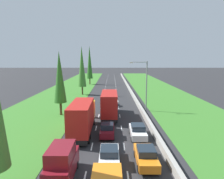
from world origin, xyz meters
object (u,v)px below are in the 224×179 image
object	(u,v)px
maroon_hatchback_centre_lane	(107,130)
poplar_tree_third	(82,67)
street_light_mast	(144,82)
poplar_tree_fourth	(89,62)
red_box_truck_left_lane	(82,117)
red_box_truck_centre_lane	(109,104)
white_sedan_centre_lane	(109,156)
maroon_van_left_lane	(62,163)
orange_sedan_right_lane	(146,156)
grey_hatchback_centre_lane	(111,102)
poplar_tree_second	(59,77)
white_sedan_right_lane	(137,131)

from	to	relation	value
maroon_hatchback_centre_lane	poplar_tree_third	distance (m)	31.02
street_light_mast	poplar_tree_fourth	bearing A→B (deg)	109.88
poplar_tree_fourth	red_box_truck_left_lane	bearing A→B (deg)	-84.99
maroon_hatchback_centre_lane	red_box_truck_centre_lane	world-z (taller)	red_box_truck_centre_lane
white_sedan_centre_lane	maroon_van_left_lane	world-z (taller)	maroon_van_left_lane
orange_sedan_right_lane	poplar_tree_fourth	distance (m)	59.49
grey_hatchback_centre_lane	street_light_mast	xyz separation A→B (m)	(6.10, -4.19, 4.40)
maroon_van_left_lane	grey_hatchback_centre_lane	size ratio (longest dim) A/B	1.26
white_sedan_centre_lane	red_box_truck_left_lane	bearing A→B (deg)	114.21
red_box_truck_left_lane	grey_hatchback_centre_lane	size ratio (longest dim) A/B	2.41
white_sedan_centre_lane	maroon_hatchback_centre_lane	distance (m)	6.78
orange_sedan_right_lane	poplar_tree_second	distance (m)	20.98
white_sedan_right_lane	grey_hatchback_centre_lane	world-z (taller)	grey_hatchback_centre_lane
white_sedan_centre_lane	maroon_hatchback_centre_lane	bearing A→B (deg)	92.90
maroon_hatchback_centre_lane	red_box_truck_centre_lane	bearing A→B (deg)	88.90
maroon_hatchback_centre_lane	white_sedan_right_lane	xyz separation A→B (m)	(3.70, -0.31, -0.02)
white_sedan_centre_lane	grey_hatchback_centre_lane	size ratio (longest dim) A/B	1.15
white_sedan_centre_lane	grey_hatchback_centre_lane	distance (m)	23.46
red_box_truck_centre_lane	street_light_mast	xyz separation A→B (m)	(6.28, 4.01, 3.05)
white_sedan_centre_lane	poplar_tree_second	xyz separation A→B (m)	(-8.42, 16.51, 5.61)
white_sedan_right_lane	poplar_tree_second	world-z (taller)	poplar_tree_second
grey_hatchback_centre_lane	street_light_mast	bearing A→B (deg)	-34.48
red_box_truck_centre_lane	street_light_mast	size ratio (longest dim) A/B	1.04
orange_sedan_right_lane	street_light_mast	bearing A→B (deg)	81.72
orange_sedan_right_lane	poplar_tree_third	size ratio (longest dim) A/B	0.35
maroon_van_left_lane	poplar_tree_fourth	size ratio (longest dim) A/B	0.35
grey_hatchback_centre_lane	street_light_mast	distance (m)	8.61
maroon_van_left_lane	red_box_truck_centre_lane	size ratio (longest dim) A/B	0.52
red_box_truck_left_lane	red_box_truck_centre_lane	bearing A→B (deg)	66.05
orange_sedan_right_lane	red_box_truck_centre_lane	xyz separation A→B (m)	(-3.48, 15.23, 1.37)
poplar_tree_second	red_box_truck_centre_lane	bearing A→B (deg)	-8.62
maroon_van_left_lane	red_box_truck_left_lane	xyz separation A→B (m)	(0.20, 10.07, 0.78)
maroon_hatchback_centre_lane	white_sedan_right_lane	world-z (taller)	maroon_hatchback_centre_lane
orange_sedan_right_lane	grey_hatchback_centre_lane	distance (m)	23.66
poplar_tree_second	poplar_tree_third	distance (m)	19.76
maroon_van_left_lane	white_sedan_right_lane	xyz separation A→B (m)	(7.06, 8.75, -0.59)
poplar_tree_third	orange_sedan_right_lane	bearing A→B (deg)	-73.28
red_box_truck_centre_lane	red_box_truck_left_lane	world-z (taller)	same
orange_sedan_right_lane	red_box_truck_left_lane	bearing A→B (deg)	131.24
maroon_van_left_lane	red_box_truck_left_lane	distance (m)	10.10
orange_sedan_right_lane	maroon_hatchback_centre_lane	xyz separation A→B (m)	(-3.64, 6.75, 0.02)
maroon_van_left_lane	white_sedan_right_lane	bearing A→B (deg)	51.10
orange_sedan_right_lane	street_light_mast	distance (m)	19.94
poplar_tree_fourth	white_sedan_centre_lane	bearing A→B (deg)	-82.24
maroon_hatchback_centre_lane	poplar_tree_second	xyz separation A→B (m)	(-8.07, 9.73, 5.58)
white_sedan_right_lane	poplar_tree_third	bearing A→B (deg)	110.17
maroon_hatchback_centre_lane	poplar_tree_fourth	bearing A→B (deg)	98.40
red_box_truck_centre_lane	grey_hatchback_centre_lane	bearing A→B (deg)	88.75
maroon_van_left_lane	maroon_hatchback_centre_lane	bearing A→B (deg)	69.65
white_sedan_right_lane	poplar_tree_third	xyz separation A→B (m)	(-10.93, 29.75, 6.59)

